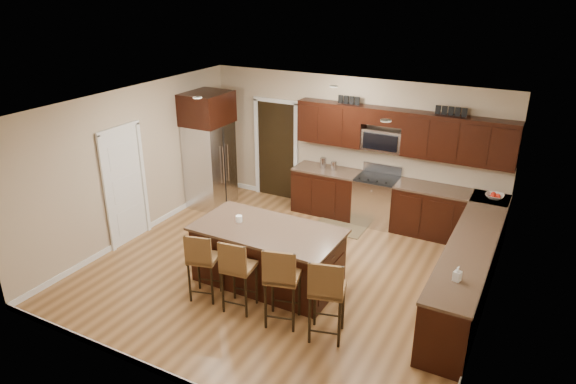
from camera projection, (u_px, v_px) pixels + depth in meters
The scene contains 24 objects.
floor at pixel (284, 272), 8.25m from camera, with size 6.00×6.00×0.00m, color olive.
ceiling at pixel (283, 107), 7.22m from camera, with size 6.00×6.00×0.00m, color silver.
wall_back at pixel (351, 147), 9.98m from camera, with size 6.00×6.00×0.00m, color tan.
wall_left at pixel (134, 164), 9.04m from camera, with size 5.50×5.50×0.00m, color tan.
wall_right at pixel (493, 238), 6.44m from camera, with size 5.50×5.50×0.00m, color tan.
base_cabinets at pixel (427, 236), 8.43m from camera, with size 4.02×3.96×0.92m.
upper_cabinets at pixel (403, 131), 9.21m from camera, with size 4.00×0.33×0.80m.
range at pixel (376, 200), 9.78m from camera, with size 0.76×0.64×1.11m.
microwave at pixel (383, 140), 9.47m from camera, with size 0.76×0.31×0.40m, color silver.
doorway at pixel (276, 150), 10.81m from camera, with size 0.85×0.03×2.06m, color black.
pantry_door at pixel (125, 187), 8.91m from camera, with size 0.03×0.80×2.04m, color white.
letter_decor at pixel (397, 105), 9.10m from camera, with size 2.20×0.03×0.15m, color black, non-canonical shape.
island at pixel (268, 257), 7.84m from camera, with size 2.24×1.19×0.92m.
stool_left at pixel (202, 259), 7.32m from camera, with size 0.49×0.49×1.07m.
stool_mid at pixel (237, 268), 7.05m from camera, with size 0.46×0.46×1.11m.
stool_right at pixel (281, 278), 6.72m from camera, with size 0.54×0.54×1.19m.
refrigerator at pixel (209, 149), 10.31m from camera, with size 0.79×0.93×2.35m.
floor_mat at pixel (340, 227), 9.75m from camera, with size 0.97×0.64×0.01m, color brown.
fruit_bowl at pixel (495, 196), 8.70m from camera, with size 0.30×0.30×0.07m, color silver.
soap_bottle at pixel (457, 274), 6.29m from camera, with size 0.09×0.09×0.19m, color #B2B2B2.
canister_tall at pixel (323, 163), 10.05m from camera, with size 0.12×0.12×0.22m, color silver.
canister_short at pixel (334, 166), 9.96m from camera, with size 0.11×0.11×0.18m, color silver.
island_jar at pixel (239, 219), 7.85m from camera, with size 0.10×0.10×0.10m, color white.
stool_extra at pixel (327, 291), 6.44m from camera, with size 0.54×0.54×1.19m.
Camera 1 is at (3.41, -6.27, 4.35)m, focal length 32.00 mm.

